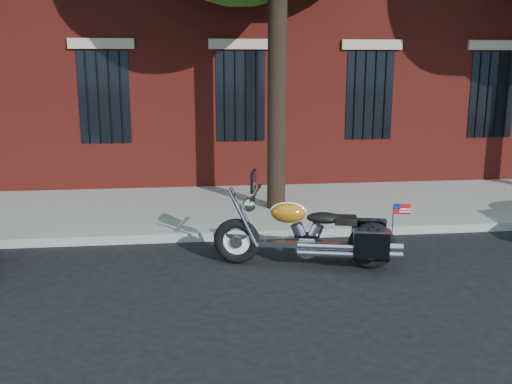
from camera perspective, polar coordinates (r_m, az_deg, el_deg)
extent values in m
plane|color=black|center=(8.49, 1.62, -7.40)|extent=(120.00, 120.00, 0.00)
cube|color=gray|center=(9.76, 0.45, -4.23)|extent=(40.00, 0.16, 0.15)
cube|color=gray|center=(11.57, -0.70, -1.55)|extent=(40.00, 3.60, 0.15)
cube|color=black|center=(13.07, -1.59, 9.52)|extent=(1.10, 0.14, 2.00)
cube|color=#B2A893|center=(13.03, -1.61, 14.56)|extent=(1.40, 0.20, 0.22)
cylinder|color=black|center=(12.99, -1.56, 9.50)|extent=(0.04, 0.04, 2.00)
cylinder|color=black|center=(10.93, 2.11, 10.48)|extent=(0.36, 0.36, 5.00)
torus|color=black|center=(8.48, -1.93, -4.92)|extent=(0.71, 0.31, 0.69)
torus|color=black|center=(8.43, 11.49, -5.28)|extent=(0.71, 0.31, 0.69)
cylinder|color=white|center=(8.48, -1.93, -4.92)|extent=(0.52, 0.18, 0.52)
cylinder|color=white|center=(8.43, 11.49, -5.28)|extent=(0.52, 0.18, 0.52)
ellipsoid|color=white|center=(8.45, -1.94, -4.25)|extent=(0.39, 0.21, 0.20)
ellipsoid|color=#C37215|center=(8.39, 11.53, -4.47)|extent=(0.39, 0.22, 0.20)
cube|color=white|center=(8.40, 4.75, -5.27)|extent=(1.54, 0.46, 0.08)
cylinder|color=white|center=(8.41, 5.11, -5.41)|extent=(0.37, 0.26, 0.33)
cylinder|color=white|center=(8.23, 8.70, -5.83)|extent=(1.28, 0.39, 0.09)
ellipsoid|color=#C37215|center=(8.28, 3.24, -2.08)|extent=(0.57, 0.41, 0.30)
ellipsoid|color=black|center=(8.28, 6.82, -2.59)|extent=(0.56, 0.40, 0.16)
cube|color=black|center=(8.65, 11.17, -4.01)|extent=(0.52, 0.28, 0.39)
cube|color=black|center=(8.13, 11.46, -5.09)|extent=(0.52, 0.28, 0.39)
cylinder|color=white|center=(8.25, 0.02, -0.04)|extent=(0.22, 0.80, 0.04)
sphere|color=white|center=(8.30, -0.69, -1.28)|extent=(0.25, 0.25, 0.21)
cube|color=black|center=(8.22, -0.26, 1.10)|extent=(0.14, 0.41, 0.29)
cube|color=red|center=(8.00, 14.39, -1.68)|extent=(0.23, 0.07, 0.15)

